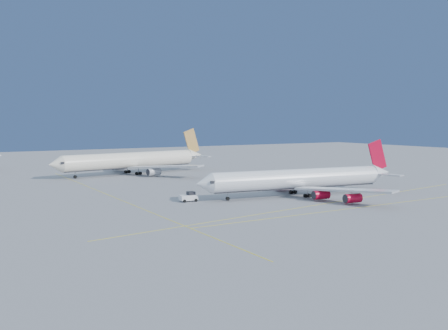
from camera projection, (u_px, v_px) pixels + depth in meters
ground at (307, 201)px, 125.74m from camera, size 500.00×500.00×0.00m
taxiway_lines at (244, 202)px, 123.65m from camera, size 118.86×140.00×0.02m
airliner_virgin at (302, 179)px, 134.05m from camera, size 60.12×53.59×14.84m
airliner_etihad at (134, 160)px, 188.50m from camera, size 65.07×59.47×17.02m
pushback_tug at (189, 197)px, 124.37m from camera, size 4.53×2.95×2.47m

